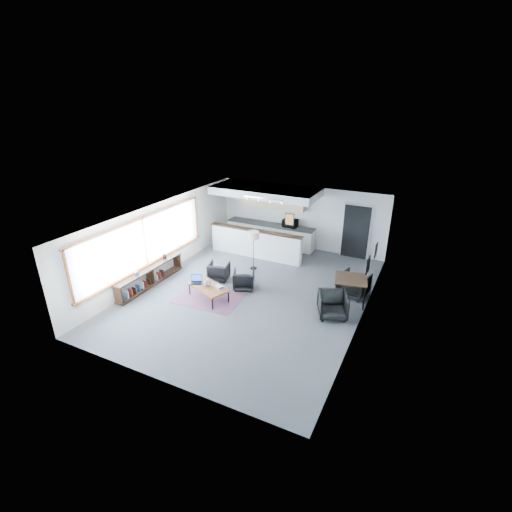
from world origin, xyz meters
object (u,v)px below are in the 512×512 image
at_px(armchair_left, 219,270).
at_px(dining_table, 351,281).
at_px(ceramic_pot, 208,283).
at_px(microwave, 290,222).
at_px(laptop, 196,280).
at_px(armchair_right, 244,279).
at_px(book_stack, 219,287).
at_px(floor_lamp, 253,237).
at_px(coffee_table, 208,287).
at_px(dining_chair_near, 333,306).
at_px(dining_chair_far, 354,285).

height_order(armchair_left, dining_table, dining_table).
bearing_deg(ceramic_pot, microwave, 81.78).
height_order(laptop, armchair_right, armchair_right).
distance_m(book_stack, microwave, 5.07).
height_order(ceramic_pot, floor_lamp, floor_lamp).
bearing_deg(dining_table, coffee_table, -156.08).
bearing_deg(laptop, microwave, 51.55).
xyz_separation_m(coffee_table, armchair_left, (-0.41, 1.29, -0.06)).
bearing_deg(ceramic_pot, armchair_left, 106.91).
relative_size(floor_lamp, dining_chair_near, 2.06).
bearing_deg(microwave, coffee_table, -96.58).
bearing_deg(dining_chair_far, dining_table, 96.57).
height_order(ceramic_pot, armchair_right, armchair_right).
height_order(armchair_right, dining_chair_far, dining_chair_far).
relative_size(laptop, armchair_left, 0.63).
xyz_separation_m(laptop, book_stack, (0.86, -0.01, -0.03)).
xyz_separation_m(book_stack, dining_chair_near, (3.40, 0.66, -0.12)).
bearing_deg(armchair_left, ceramic_pot, 91.08).
distance_m(armchair_right, dining_chair_far, 3.56).
bearing_deg(microwave, dining_table, -43.51).
xyz_separation_m(armchair_right, dining_table, (3.35, 0.67, 0.38)).
relative_size(coffee_table, microwave, 2.54).
distance_m(coffee_table, laptop, 0.51).
height_order(coffee_table, ceramic_pot, ceramic_pot).
distance_m(floor_lamp, dining_chair_near, 4.09).
bearing_deg(floor_lamp, microwave, 79.60).
xyz_separation_m(book_stack, armchair_left, (-0.77, 1.24, -0.13)).
bearing_deg(coffee_table, dining_chair_far, 50.05).
bearing_deg(dining_chair_far, laptop, 36.73).
bearing_deg(microwave, laptop, -102.09).
xyz_separation_m(laptop, armchair_left, (0.08, 1.22, -0.16)).
distance_m(laptop, book_stack, 0.86).
xyz_separation_m(ceramic_pot, book_stack, (0.38, 0.05, -0.08)).
bearing_deg(laptop, dining_chair_far, 0.60).
height_order(book_stack, dining_table, dining_table).
height_order(floor_lamp, dining_table, floor_lamp).
bearing_deg(book_stack, floor_lamp, 92.33).
distance_m(coffee_table, floor_lamp, 2.76).
bearing_deg(armchair_left, laptop, 70.25).
height_order(book_stack, microwave, microwave).
relative_size(floor_lamp, microwave, 2.45).
distance_m(ceramic_pot, dining_chair_near, 3.85).
xyz_separation_m(book_stack, armchair_right, (0.29, 1.06, -0.13)).
relative_size(ceramic_pot, dining_table, 0.22).
bearing_deg(laptop, book_stack, -25.91).
xyz_separation_m(laptop, floor_lamp, (0.75, 2.55, 0.75)).
height_order(coffee_table, microwave, microwave).
xyz_separation_m(coffee_table, dining_table, (4.01, 1.78, 0.33)).
distance_m(ceramic_pot, armchair_left, 1.36).
bearing_deg(armchair_left, microwave, -122.33).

